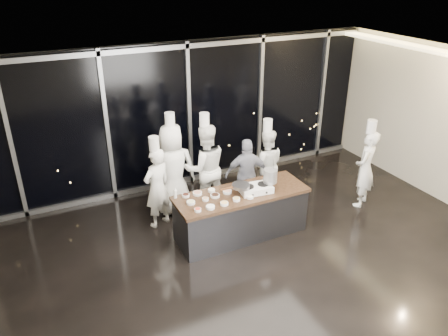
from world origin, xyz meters
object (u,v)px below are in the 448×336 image
(demo_counter, at_px, (241,214))
(stock_pot, at_px, (270,176))
(chef_far_left, at_px, (157,187))
(chef_left, at_px, (173,169))
(chef_center, at_px, (205,167))
(frying_pan, at_px, (240,186))
(chef_right, at_px, (266,164))
(chef_side, at_px, (365,168))
(guest, at_px, (247,175))
(stove, at_px, (256,188))

(demo_counter, xyz_separation_m, stock_pot, (0.54, -0.09, 0.71))
(stock_pot, height_order, chef_far_left, chef_far_left)
(chef_far_left, xyz_separation_m, chef_left, (0.44, 0.34, 0.13))
(chef_far_left, relative_size, chef_center, 0.89)
(chef_left, bearing_deg, chef_far_left, 50.24)
(chef_center, bearing_deg, frying_pan, 104.03)
(chef_left, xyz_separation_m, chef_right, (1.97, -0.30, -0.16))
(demo_counter, height_order, chef_side, chef_side)
(demo_counter, relative_size, chef_center, 1.19)
(frying_pan, xyz_separation_m, stock_pot, (0.58, -0.06, 0.10))
(frying_pan, distance_m, stock_pot, 0.59)
(chef_left, distance_m, guest, 1.51)
(chef_center, bearing_deg, demo_counter, 106.15)
(stock_pot, height_order, chef_side, chef_side)
(chef_side, bearing_deg, chef_far_left, -48.19)
(guest, relative_size, chef_right, 0.86)
(chef_far_left, height_order, guest, chef_far_left)
(stock_pot, height_order, chef_right, chef_right)
(stove, xyz_separation_m, chef_right, (0.89, 1.12, -0.17))
(demo_counter, xyz_separation_m, chef_left, (-0.83, 1.35, 0.50))
(chef_far_left, distance_m, chef_center, 1.09)
(stove, bearing_deg, stock_pot, 2.66)
(stock_pot, height_order, chef_left, chef_left)
(chef_center, relative_size, chef_side, 1.10)
(chef_far_left, distance_m, chef_side, 4.24)
(stock_pot, bearing_deg, demo_counter, 170.01)
(chef_far_left, bearing_deg, chef_left, -164.24)
(chef_center, distance_m, chef_right, 1.35)
(chef_left, bearing_deg, stock_pot, 145.55)
(chef_far_left, bearing_deg, frying_pan, 117.25)
(frying_pan, relative_size, guest, 0.38)
(guest, height_order, chef_side, chef_side)
(stock_pot, relative_size, chef_side, 0.13)
(guest, bearing_deg, frying_pan, 74.68)
(demo_counter, distance_m, chef_right, 1.58)
(demo_counter, distance_m, chef_far_left, 1.66)
(stove, bearing_deg, chef_right, 57.82)
(demo_counter, bearing_deg, stock_pot, -9.99)
(demo_counter, xyz_separation_m, chef_right, (1.14, 1.05, 0.34))
(stock_pot, height_order, chef_center, chef_center)
(stove, relative_size, chef_center, 0.29)
(demo_counter, height_order, chef_far_left, chef_far_left)
(chef_left, distance_m, chef_center, 0.66)
(chef_right, bearing_deg, demo_counter, 66.16)
(chef_far_left, bearing_deg, chef_side, 142.72)
(chef_far_left, bearing_deg, chef_center, 167.49)
(stock_pot, xyz_separation_m, chef_left, (-1.36, 1.44, -0.21))
(stove, xyz_separation_m, guest, (0.32, 0.90, -0.20))
(stock_pot, distance_m, chef_left, 2.00)
(demo_counter, relative_size, stock_pot, 9.78)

